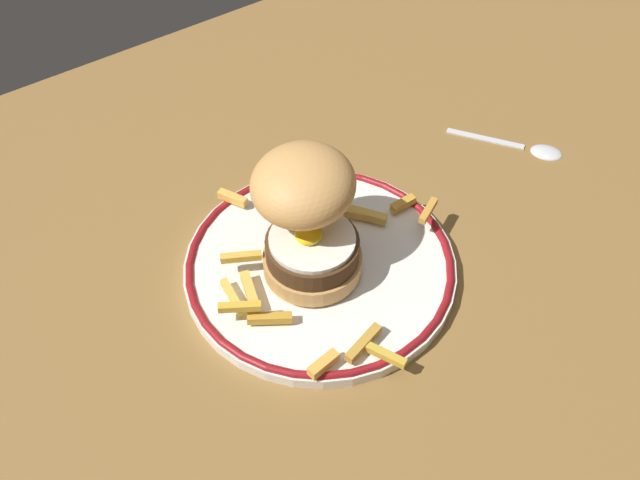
% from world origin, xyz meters
% --- Properties ---
extents(ground_plane, '(1.44, 0.86, 0.04)m').
position_xyz_m(ground_plane, '(0.00, 0.00, -0.02)').
color(ground_plane, olive).
extents(dinner_plate, '(0.27, 0.27, 0.02)m').
position_xyz_m(dinner_plate, '(-0.01, -0.02, 0.01)').
color(dinner_plate, white).
rests_on(dinner_plate, ground_plane).
extents(burger, '(0.13, 0.13, 0.12)m').
position_xyz_m(burger, '(-0.01, -0.01, 0.08)').
color(burger, tan).
rests_on(burger, dinner_plate).
extents(fries_pile, '(0.25, 0.28, 0.02)m').
position_xyz_m(fries_pile, '(-0.02, -0.03, 0.02)').
color(fries_pile, '#ECAA4E').
rests_on(fries_pile, dinner_plate).
extents(spoon, '(0.09, 0.12, 0.01)m').
position_xyz_m(spoon, '(0.29, -0.02, 0.00)').
color(spoon, silver).
rests_on(spoon, ground_plane).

